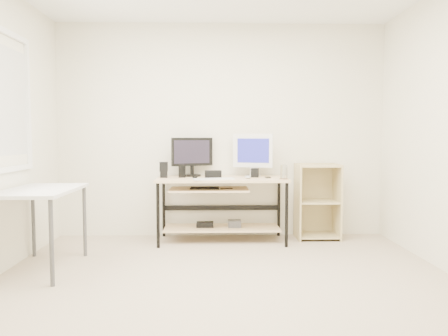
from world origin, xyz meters
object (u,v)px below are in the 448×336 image
shelf_unit (317,201)px  white_imac (253,152)px  audio_controller (182,171)px  black_monitor (192,154)px  desk (220,196)px  side_table (40,197)px

shelf_unit → white_imac: bearing=-179.3°
audio_controller → black_monitor: bearing=61.7°
desk → side_table: size_ratio=1.50×
shelf_unit → white_imac: white_imac is taller
white_imac → audio_controller: white_imac is taller
side_table → audio_controller: audio_controller is taller
shelf_unit → black_monitor: (-1.51, 0.04, 0.56)m
side_table → shelf_unit: (2.83, 1.22, -0.22)m
desk → side_table: same height
side_table → shelf_unit: size_ratio=1.11×
side_table → white_imac: (2.05, 1.21, 0.38)m
side_table → desk: bearing=32.7°
shelf_unit → audio_controller: (-1.61, -0.13, 0.37)m
side_table → black_monitor: size_ratio=2.03×
audio_controller → white_imac: bearing=12.1°
desk → shelf_unit: shelf_unit is taller
desk → black_monitor: black_monitor is taller
desk → audio_controller: 0.53m
shelf_unit → desk: bearing=-172.2°
desk → black_monitor: size_ratio=3.05×
side_table → white_imac: white_imac is taller
white_imac → audio_controller: bearing=-154.6°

